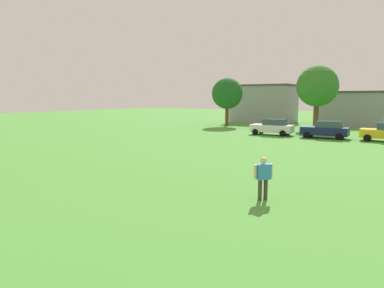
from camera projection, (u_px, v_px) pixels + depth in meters
ground_plane at (305, 150)px, 26.23m from camera, size 160.00×160.00×0.00m
adult_bystander at (263, 175)px, 13.20m from camera, size 0.59×0.63×1.67m
parked_car_white_0 at (273, 127)px, 36.32m from camera, size 4.30×2.02×1.68m
parked_car_navy_1 at (326, 129)px, 33.39m from camera, size 4.30×2.02×1.68m
tree_far_left at (227, 94)px, 47.44m from camera, size 4.21×4.21×6.56m
tree_center at (317, 86)px, 42.36m from camera, size 5.00×5.00×7.79m
house_left at (350, 108)px, 49.02m from camera, size 9.03×6.91×4.79m
house_right at (264, 103)px, 55.55m from camera, size 9.50×7.01×5.92m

